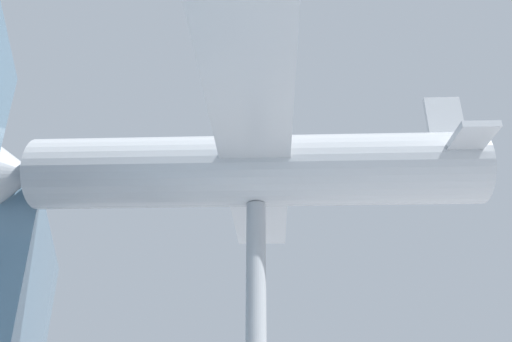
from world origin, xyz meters
TOP-DOWN VIEW (x-y plane):
  - support_pylon_central at (0.00, 0.00)m, footprint 0.55×0.55m
  - suspended_airplane at (0.10, 0.30)m, footprint 14.51×14.60m

SIDE VIEW (x-z plane):
  - support_pylon_central at x=0.00m, z-range 0.00..6.82m
  - suspended_airplane at x=0.10m, z-range 6.15..9.65m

